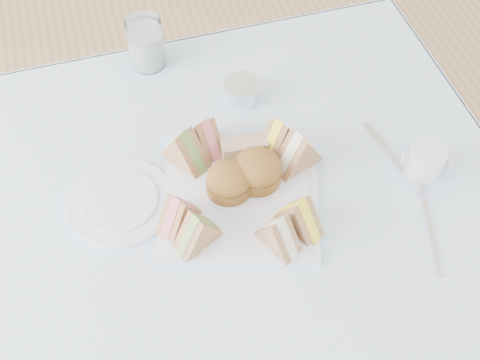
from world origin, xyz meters
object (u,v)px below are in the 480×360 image
object	(u,v)px
table	(247,311)
serving_plate	(240,194)
water_glass	(146,43)
creamer_jug	(426,161)

from	to	relation	value
table	serving_plate	world-z (taller)	serving_plate
table	serving_plate	distance (m)	0.39
serving_plate	table	bearing A→B (deg)	-74.41
table	water_glass	bearing A→B (deg)	100.86
water_glass	creamer_jug	bearing A→B (deg)	-44.76
serving_plate	creamer_jug	distance (m)	0.35
table	serving_plate	size ratio (longest dim) A/B	3.19
serving_plate	creamer_jug	world-z (taller)	creamer_jug
table	water_glass	size ratio (longest dim) A/B	8.11
table	creamer_jug	xyz separation A→B (m)	(0.35, 0.02, 0.41)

